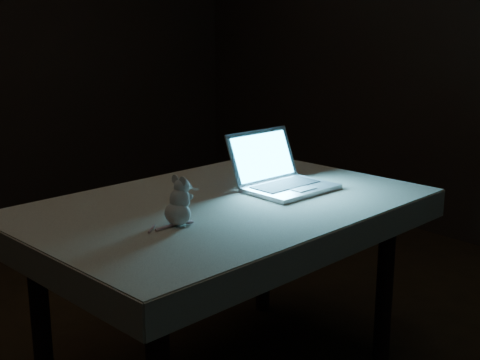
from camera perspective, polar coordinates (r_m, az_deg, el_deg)
table at (r=2.30m, az=-1.38°, el=-10.19°), size 1.33×0.92×0.67m
tablecloth at (r=2.10m, az=-2.35°, el=-3.86°), size 1.43×1.03×0.10m
laptop at (r=2.30m, az=4.59°, el=1.63°), size 0.33×0.29×0.21m
plush_mouse at (r=1.92m, az=-5.60°, el=-1.88°), size 0.13×0.13×0.15m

